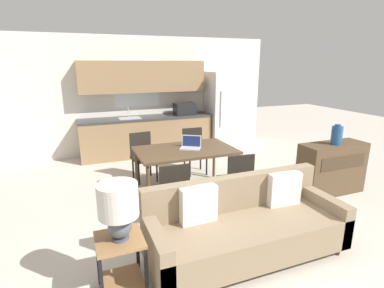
{
  "coord_description": "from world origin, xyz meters",
  "views": [
    {
      "loc": [
        -1.54,
        -2.44,
        2.1
      ],
      "look_at": [
        0.03,
        1.5,
        0.95
      ],
      "focal_mm": 28.0,
      "sensor_mm": 36.0,
      "label": 1
    }
  ],
  "objects_px": {
    "dining_table": "(185,153)",
    "credenza": "(331,168)",
    "refrigerator": "(222,110)",
    "table_lamp": "(118,206)",
    "dining_chair_far_left": "(143,154)",
    "couch": "(244,227)",
    "laptop": "(191,145)",
    "dining_chair_near_left": "(172,190)",
    "side_table": "(121,257)",
    "vase": "(337,135)",
    "dining_chair_far_right": "(194,149)",
    "dining_chair_near_right": "(237,178)"
  },
  "relations": [
    {
      "from": "dining_table",
      "to": "credenza",
      "type": "xyz_separation_m",
      "value": [
        2.25,
        -0.86,
        -0.28
      ]
    },
    {
      "from": "refrigerator",
      "to": "table_lamp",
      "type": "bearing_deg",
      "value": -126.88
    },
    {
      "from": "credenza",
      "to": "dining_chair_far_left",
      "type": "distance_m",
      "value": 3.26
    },
    {
      "from": "refrigerator",
      "to": "couch",
      "type": "xyz_separation_m",
      "value": [
        -1.82,
        -4.13,
        -0.6
      ]
    },
    {
      "from": "laptop",
      "to": "dining_chair_near_left",
      "type": "bearing_deg",
      "value": -92.45
    },
    {
      "from": "side_table",
      "to": "table_lamp",
      "type": "height_order",
      "value": "table_lamp"
    },
    {
      "from": "refrigerator",
      "to": "vase",
      "type": "relative_size",
      "value": 5.85
    },
    {
      "from": "refrigerator",
      "to": "credenza",
      "type": "distance_m",
      "value": 3.25
    },
    {
      "from": "dining_chair_far_left",
      "to": "dining_chair_far_right",
      "type": "bearing_deg",
      "value": -6.21
    },
    {
      "from": "table_lamp",
      "to": "credenza",
      "type": "xyz_separation_m",
      "value": [
        3.58,
        1.04,
        -0.48
      ]
    },
    {
      "from": "laptop",
      "to": "refrigerator",
      "type": "bearing_deg",
      "value": 84.99
    },
    {
      "from": "dining_table",
      "to": "credenza",
      "type": "height_order",
      "value": "credenza"
    },
    {
      "from": "dining_chair_far_left",
      "to": "dining_chair_far_right",
      "type": "xyz_separation_m",
      "value": [
        1.02,
        0.0,
        0.0
      ]
    },
    {
      "from": "couch",
      "to": "dining_chair_near_left",
      "type": "relative_size",
      "value": 2.52
    },
    {
      "from": "refrigerator",
      "to": "table_lamp",
      "type": "xyz_separation_m",
      "value": [
        -3.17,
        -4.22,
        -0.05
      ]
    },
    {
      "from": "refrigerator",
      "to": "couch",
      "type": "height_order",
      "value": "refrigerator"
    },
    {
      "from": "refrigerator",
      "to": "dining_chair_far_right",
      "type": "bearing_deg",
      "value": -132.39
    },
    {
      "from": "vase",
      "to": "laptop",
      "type": "distance_m",
      "value": 2.33
    },
    {
      "from": "dining_table",
      "to": "dining_chair_far_right",
      "type": "bearing_deg",
      "value": 59.65
    },
    {
      "from": "dining_chair_far_left",
      "to": "refrigerator",
      "type": "bearing_deg",
      "value": 25.61
    },
    {
      "from": "dining_chair_near_right",
      "to": "dining_chair_near_left",
      "type": "xyz_separation_m",
      "value": [
        -1.0,
        -0.05,
        0.0
      ]
    },
    {
      "from": "vase",
      "to": "dining_chair_near_left",
      "type": "bearing_deg",
      "value": 179.18
    },
    {
      "from": "credenza",
      "to": "dining_chair_near_right",
      "type": "distance_m",
      "value": 1.76
    },
    {
      "from": "dining_table",
      "to": "side_table",
      "type": "height_order",
      "value": "dining_table"
    },
    {
      "from": "couch",
      "to": "dining_chair_near_left",
      "type": "distance_m",
      "value": 1.09
    },
    {
      "from": "refrigerator",
      "to": "dining_chair_near_left",
      "type": "distance_m",
      "value": 3.98
    },
    {
      "from": "refrigerator",
      "to": "couch",
      "type": "distance_m",
      "value": 4.55
    },
    {
      "from": "table_lamp",
      "to": "dining_chair_near_right",
      "type": "distance_m",
      "value": 2.17
    },
    {
      "from": "credenza",
      "to": "dining_chair_near_right",
      "type": "relative_size",
      "value": 1.28
    },
    {
      "from": "couch",
      "to": "vase",
      "type": "height_order",
      "value": "vase"
    },
    {
      "from": "dining_chair_far_left",
      "to": "dining_chair_near_left",
      "type": "xyz_separation_m",
      "value": [
        0.01,
        -1.72,
        0.0
      ]
    },
    {
      "from": "side_table",
      "to": "dining_chair_near_left",
      "type": "relative_size",
      "value": 0.66
    },
    {
      "from": "dining_table",
      "to": "couch",
      "type": "xyz_separation_m",
      "value": [
        0.02,
        -1.8,
        -0.35
      ]
    },
    {
      "from": "side_table",
      "to": "dining_chair_near_right",
      "type": "relative_size",
      "value": 0.66
    },
    {
      "from": "table_lamp",
      "to": "dining_chair_far_right",
      "type": "height_order",
      "value": "table_lamp"
    },
    {
      "from": "table_lamp",
      "to": "laptop",
      "type": "height_order",
      "value": "table_lamp"
    },
    {
      "from": "credenza",
      "to": "dining_chair_far_left",
      "type": "relative_size",
      "value": 1.28
    },
    {
      "from": "couch",
      "to": "dining_chair_near_right",
      "type": "xyz_separation_m",
      "value": [
        0.47,
        1.0,
        0.14
      ]
    },
    {
      "from": "side_table",
      "to": "table_lamp",
      "type": "relative_size",
      "value": 1.09
    },
    {
      "from": "dining_table",
      "to": "couch",
      "type": "distance_m",
      "value": 1.84
    },
    {
      "from": "side_table",
      "to": "refrigerator",
      "type": "bearing_deg",
      "value": 52.98
    },
    {
      "from": "refrigerator",
      "to": "side_table",
      "type": "distance_m",
      "value": 5.31
    },
    {
      "from": "couch",
      "to": "laptop",
      "type": "relative_size",
      "value": 5.39
    },
    {
      "from": "dining_chair_near_left",
      "to": "laptop",
      "type": "xyz_separation_m",
      "value": [
        0.61,
        0.89,
        0.32
      ]
    },
    {
      "from": "dining_table",
      "to": "dining_chair_near_right",
      "type": "distance_m",
      "value": 0.97
    },
    {
      "from": "side_table",
      "to": "vase",
      "type": "xyz_separation_m",
      "value": [
        3.57,
        0.99,
        0.61
      ]
    },
    {
      "from": "couch",
      "to": "dining_chair_near_left",
      "type": "bearing_deg",
      "value": 119.21
    },
    {
      "from": "credenza",
      "to": "dining_chair_near_left",
      "type": "xyz_separation_m",
      "value": [
        -2.76,
        -0.0,
        0.06
      ]
    },
    {
      "from": "laptop",
      "to": "dining_chair_near_right",
      "type": "bearing_deg",
      "value": -33.0
    },
    {
      "from": "vase",
      "to": "dining_chair_far_left",
      "type": "height_order",
      "value": "vase"
    }
  ]
}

